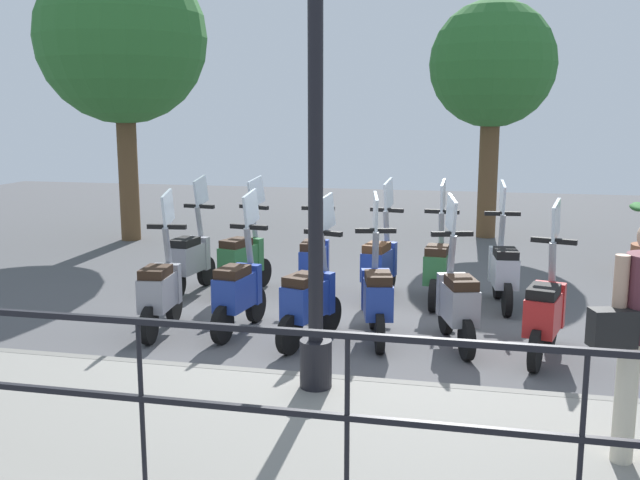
{
  "coord_description": "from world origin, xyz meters",
  "views": [
    {
      "loc": [
        -7.84,
        -1.26,
        2.39
      ],
      "look_at": [
        0.2,
        0.5,
        0.9
      ],
      "focal_mm": 40.0,
      "sensor_mm": 36.0,
      "label": 1
    }
  ],
  "objects_px": {
    "scooter_far_2": "(380,263)",
    "scooter_far_5": "(191,257)",
    "scooter_near_0": "(545,311)",
    "scooter_far_0": "(503,269)",
    "scooter_far_1": "(438,266)",
    "scooter_near_3": "(310,298)",
    "lamp_post_near": "(316,174)",
    "scooter_near_4": "(239,289)",
    "scooter_near_1": "(457,301)",
    "tree_large": "(122,40)",
    "tree_distant": "(493,67)",
    "scooter_far_4": "(243,258)",
    "scooter_near_2": "(377,296)",
    "scooter_near_5": "(161,289)",
    "scooter_far_3": "(315,260)"
  },
  "relations": [
    {
      "from": "scooter_near_5",
      "to": "scooter_near_0",
      "type": "bearing_deg",
      "value": -95.77
    },
    {
      "from": "scooter_far_0",
      "to": "scooter_far_4",
      "type": "height_order",
      "value": "same"
    },
    {
      "from": "tree_large",
      "to": "scooter_near_4",
      "type": "bearing_deg",
      "value": -142.53
    },
    {
      "from": "scooter_near_3",
      "to": "scooter_near_5",
      "type": "bearing_deg",
      "value": 107.16
    },
    {
      "from": "tree_distant",
      "to": "scooter_far_3",
      "type": "distance_m",
      "value": 6.18
    },
    {
      "from": "tree_distant",
      "to": "scooter_far_4",
      "type": "relative_size",
      "value": 2.87
    },
    {
      "from": "scooter_near_0",
      "to": "scooter_far_4",
      "type": "xyz_separation_m",
      "value": [
        1.78,
        3.67,
        0.0
      ]
    },
    {
      "from": "scooter_far_5",
      "to": "scooter_far_1",
      "type": "bearing_deg",
      "value": -80.51
    },
    {
      "from": "scooter_far_2",
      "to": "scooter_far_5",
      "type": "height_order",
      "value": "same"
    },
    {
      "from": "lamp_post_near",
      "to": "scooter_far_0",
      "type": "distance_m",
      "value": 4.0
    },
    {
      "from": "scooter_far_2",
      "to": "scooter_far_4",
      "type": "relative_size",
      "value": 1.0
    },
    {
      "from": "scooter_near_3",
      "to": "scooter_near_5",
      "type": "relative_size",
      "value": 1.0
    },
    {
      "from": "lamp_post_near",
      "to": "scooter_near_1",
      "type": "xyz_separation_m",
      "value": [
        1.74,
        -1.09,
        -1.43
      ]
    },
    {
      "from": "scooter_near_3",
      "to": "scooter_far_4",
      "type": "distance_m",
      "value": 2.24
    },
    {
      "from": "tree_large",
      "to": "scooter_far_2",
      "type": "distance_m",
      "value": 6.91
    },
    {
      "from": "scooter_far_0",
      "to": "lamp_post_near",
      "type": "bearing_deg",
      "value": 148.58
    },
    {
      "from": "scooter_near_0",
      "to": "scooter_far_4",
      "type": "distance_m",
      "value": 4.08
    },
    {
      "from": "scooter_near_3",
      "to": "scooter_far_1",
      "type": "distance_m",
      "value": 2.23
    },
    {
      "from": "scooter_far_1",
      "to": "scooter_far_0",
      "type": "bearing_deg",
      "value": -87.85
    },
    {
      "from": "scooter_near_2",
      "to": "tree_large",
      "type": "bearing_deg",
      "value": 34.78
    },
    {
      "from": "scooter_near_1",
      "to": "scooter_far_4",
      "type": "relative_size",
      "value": 1.0
    },
    {
      "from": "scooter_near_2",
      "to": "scooter_far_2",
      "type": "height_order",
      "value": "same"
    },
    {
      "from": "scooter_near_5",
      "to": "scooter_far_3",
      "type": "relative_size",
      "value": 1.0
    },
    {
      "from": "scooter_near_0",
      "to": "scooter_near_2",
      "type": "xyz_separation_m",
      "value": [
        0.22,
        1.67,
        0.0
      ]
    },
    {
      "from": "scooter_near_1",
      "to": "scooter_near_2",
      "type": "xyz_separation_m",
      "value": [
        0.02,
        0.83,
        0.0
      ]
    },
    {
      "from": "scooter_near_1",
      "to": "lamp_post_near",
      "type": "bearing_deg",
      "value": 131.61
    },
    {
      "from": "scooter_far_2",
      "to": "lamp_post_near",
      "type": "bearing_deg",
      "value": -171.46
    },
    {
      "from": "scooter_near_0",
      "to": "scooter_near_1",
      "type": "bearing_deg",
      "value": 91.75
    },
    {
      "from": "scooter_far_1",
      "to": "scooter_far_4",
      "type": "bearing_deg",
      "value": 95.33
    },
    {
      "from": "scooter_far_0",
      "to": "scooter_near_0",
      "type": "bearing_deg",
      "value": -175.79
    },
    {
      "from": "scooter_near_0",
      "to": "scooter_far_1",
      "type": "height_order",
      "value": "same"
    },
    {
      "from": "scooter_near_3",
      "to": "scooter_far_5",
      "type": "bearing_deg",
      "value": 67.28
    },
    {
      "from": "scooter_far_5",
      "to": "scooter_near_2",
      "type": "bearing_deg",
      "value": -112.03
    },
    {
      "from": "tree_distant",
      "to": "scooter_near_0",
      "type": "xyz_separation_m",
      "value": [
        -6.92,
        -0.48,
        -2.72
      ]
    },
    {
      "from": "lamp_post_near",
      "to": "scooter_far_2",
      "type": "height_order",
      "value": "lamp_post_near"
    },
    {
      "from": "scooter_far_2",
      "to": "scooter_near_1",
      "type": "bearing_deg",
      "value": -138.84
    },
    {
      "from": "scooter_near_0",
      "to": "scooter_far_3",
      "type": "relative_size",
      "value": 1.0
    },
    {
      "from": "tree_large",
      "to": "scooter_far_5",
      "type": "distance_m",
      "value": 5.41
    },
    {
      "from": "scooter_near_2",
      "to": "scooter_far_5",
      "type": "height_order",
      "value": "same"
    },
    {
      "from": "scooter_far_3",
      "to": "scooter_near_4",
      "type": "bearing_deg",
      "value": 161.57
    },
    {
      "from": "lamp_post_near",
      "to": "scooter_near_4",
      "type": "relative_size",
      "value": 2.6
    },
    {
      "from": "scooter_near_3",
      "to": "tree_distant",
      "type": "bearing_deg",
      "value": 2.37
    },
    {
      "from": "scooter_far_1",
      "to": "scooter_near_3",
      "type": "bearing_deg",
      "value": 150.72
    },
    {
      "from": "tree_large",
      "to": "scooter_near_2",
      "type": "height_order",
      "value": "tree_large"
    },
    {
      "from": "scooter_near_0",
      "to": "scooter_far_0",
      "type": "distance_m",
      "value": 1.87
    },
    {
      "from": "scooter_far_0",
      "to": "scooter_far_3",
      "type": "xyz_separation_m",
      "value": [
        -0.0,
        2.38,
        0.0
      ]
    },
    {
      "from": "tree_distant",
      "to": "scooter_far_4",
      "type": "xyz_separation_m",
      "value": [
        -5.14,
        3.19,
        -2.72
      ]
    },
    {
      "from": "scooter_near_4",
      "to": "scooter_far_1",
      "type": "xyz_separation_m",
      "value": [
        1.68,
        -2.05,
        0.0
      ]
    },
    {
      "from": "tree_large",
      "to": "scooter_far_2",
      "type": "bearing_deg",
      "value": -122.79
    },
    {
      "from": "scooter_far_2",
      "to": "scooter_far_5",
      "type": "distance_m",
      "value": 2.51
    }
  ]
}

